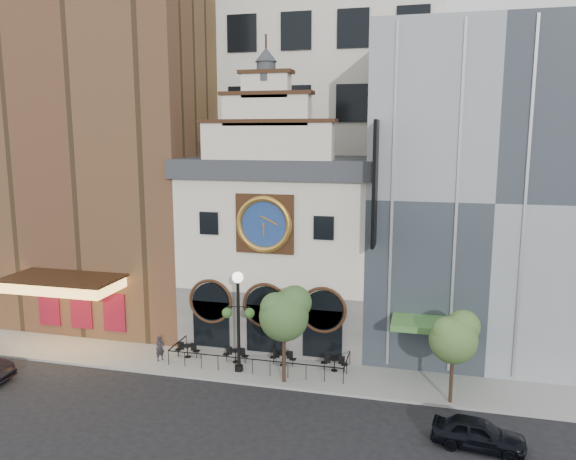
% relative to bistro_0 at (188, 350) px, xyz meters
% --- Properties ---
extents(ground, '(120.00, 120.00, 0.00)m').
position_rel_bistro_0_xyz_m(ground, '(4.68, -2.58, -0.61)').
color(ground, black).
rests_on(ground, ground).
extents(sidewalk, '(44.00, 5.00, 0.15)m').
position_rel_bistro_0_xyz_m(sidewalk, '(4.68, -0.08, -0.54)').
color(sidewalk, gray).
rests_on(sidewalk, ground).
extents(clock_building, '(12.60, 8.78, 18.65)m').
position_rel_bistro_0_xyz_m(clock_building, '(4.68, 5.24, 6.07)').
color(clock_building, '#605E5B').
rests_on(clock_building, ground).
extents(theater_building, '(14.00, 15.60, 25.00)m').
position_rel_bistro_0_xyz_m(theater_building, '(-8.32, 7.38, 11.99)').
color(theater_building, brown).
rests_on(theater_building, ground).
extents(retail_building, '(14.00, 14.40, 20.00)m').
position_rel_bistro_0_xyz_m(retail_building, '(17.67, 7.41, 9.53)').
color(retail_building, gray).
rests_on(retail_building, ground).
extents(office_tower, '(20.00, 16.00, 40.00)m').
position_rel_bistro_0_xyz_m(office_tower, '(4.68, 17.42, 19.39)').
color(office_tower, silver).
rests_on(office_tower, ground).
extents(cafe_railing, '(10.60, 2.60, 0.90)m').
position_rel_bistro_0_xyz_m(cafe_railing, '(4.68, -0.08, -0.01)').
color(cafe_railing, black).
rests_on(cafe_railing, sidewalk).
extents(bistro_0, '(1.58, 0.68, 0.90)m').
position_rel_bistro_0_xyz_m(bistro_0, '(0.00, 0.00, 0.00)').
color(bistro_0, black).
rests_on(bistro_0, sidewalk).
extents(bistro_1, '(1.58, 0.68, 0.90)m').
position_rel_bistro_0_xyz_m(bistro_1, '(3.17, -0.00, 0.00)').
color(bistro_1, black).
rests_on(bistro_1, sidewalk).
extents(bistro_2, '(1.58, 0.68, 0.90)m').
position_rel_bistro_0_xyz_m(bistro_2, '(6.09, 0.24, 0.00)').
color(bistro_2, black).
rests_on(bistro_2, sidewalk).
extents(bistro_3, '(1.58, 0.68, 0.90)m').
position_rel_bistro_0_xyz_m(bistro_3, '(9.21, 0.22, 0.00)').
color(bistro_3, black).
rests_on(bistro_3, sidewalk).
extents(car_right, '(4.26, 2.19, 1.39)m').
position_rel_bistro_0_xyz_m(car_right, '(16.76, -6.07, 0.08)').
color(car_right, black).
rests_on(car_right, ground).
extents(pedestrian, '(0.63, 0.67, 1.53)m').
position_rel_bistro_0_xyz_m(pedestrian, '(-1.41, -0.89, 0.30)').
color(pedestrian, black).
rests_on(pedestrian, sidewalk).
extents(lamppost, '(1.89, 0.87, 5.98)m').
position_rel_bistro_0_xyz_m(lamppost, '(3.78, -1.14, 3.23)').
color(lamppost, black).
rests_on(lamppost, sidewalk).
extents(tree_left, '(2.86, 2.75, 5.51)m').
position_rel_bistro_0_xyz_m(tree_left, '(6.75, -1.87, 3.57)').
color(tree_left, '#382619').
rests_on(tree_left, sidewalk).
extents(tree_right, '(2.54, 2.45, 4.90)m').
position_rel_bistro_0_xyz_m(tree_right, '(15.73, -2.11, 3.13)').
color(tree_right, '#382619').
rests_on(tree_right, sidewalk).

